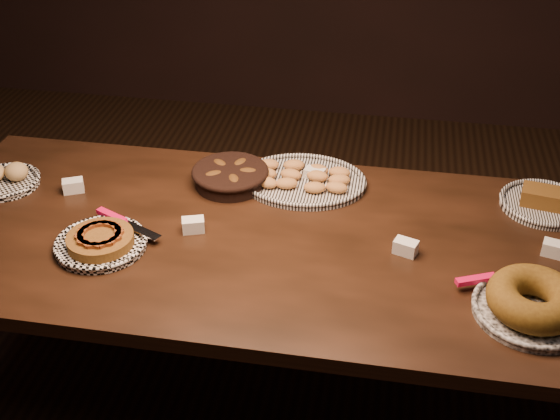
% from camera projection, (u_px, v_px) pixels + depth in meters
% --- Properties ---
extents(ground, '(5.00, 5.00, 0.00)m').
position_uv_depth(ground, '(283.00, 400.00, 2.63)').
color(ground, black).
rests_on(ground, ground).
extents(buffet_table, '(2.40, 1.00, 0.75)m').
position_uv_depth(buffet_table, '(283.00, 256.00, 2.25)').
color(buffet_table, black).
rests_on(buffet_table, ground).
extents(apple_tart_plate, '(0.32, 0.31, 0.06)m').
position_uv_depth(apple_tart_plate, '(101.00, 241.00, 2.16)').
color(apple_tart_plate, white).
rests_on(apple_tart_plate, buffet_table).
extents(madeleine_platter, '(0.44, 0.36, 0.05)m').
position_uv_depth(madeleine_platter, '(303.00, 179.00, 2.48)').
color(madeleine_platter, black).
rests_on(madeleine_platter, buffet_table).
extents(bundt_cake_plate, '(0.37, 0.35, 0.10)m').
position_uv_depth(bundt_cake_plate, '(533.00, 302.00, 1.89)').
color(bundt_cake_plate, black).
rests_on(bundt_cake_plate, buffet_table).
extents(croissant_basket, '(0.27, 0.27, 0.07)m').
position_uv_depth(croissant_basket, '(230.00, 175.00, 2.46)').
color(croissant_basket, black).
rests_on(croissant_basket, buffet_table).
extents(bread_roll_plate, '(0.24, 0.24, 0.08)m').
position_uv_depth(bread_roll_plate, '(5.00, 178.00, 2.47)').
color(bread_roll_plate, white).
rests_on(bread_roll_plate, buffet_table).
extents(loaf_plate, '(0.29, 0.29, 0.07)m').
position_uv_depth(loaf_plate, '(544.00, 202.00, 2.35)').
color(loaf_plate, black).
rests_on(loaf_plate, buffet_table).
extents(tent_cards, '(1.67, 0.45, 0.04)m').
position_uv_depth(tent_cards, '(301.00, 214.00, 2.28)').
color(tent_cards, white).
rests_on(tent_cards, buffet_table).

